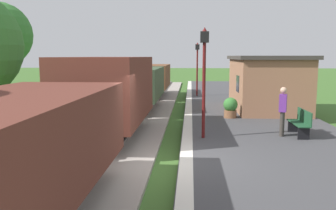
{
  "coord_description": "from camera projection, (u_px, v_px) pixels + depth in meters",
  "views": [
    {
      "loc": [
        0.5,
        -9.07,
        3.01
      ],
      "look_at": [
        -0.35,
        4.05,
        1.17
      ],
      "focal_mm": 37.45,
      "sensor_mm": 36.0,
      "label": 1
    }
  ],
  "objects": [
    {
      "name": "lamp_post_far",
      "position": [
        197.0,
        59.0,
        24.23
      ],
      "size": [
        0.28,
        0.28,
        3.7
      ],
      "color": "#591414",
      "rests_on": "platform_slab"
    },
    {
      "name": "bench_down_platform",
      "position": [
        251.0,
        92.0,
        22.26
      ],
      "size": [
        0.42,
        1.5,
        0.91
      ],
      "color": "#1E4C2D",
      "rests_on": "platform_slab"
    },
    {
      "name": "ground_plane",
      "position": [
        171.0,
        169.0,
        9.41
      ],
      "size": [
        160.0,
        160.0,
        0.0
      ],
      "primitive_type": "plane",
      "color": "#3D6628"
    },
    {
      "name": "rail_near",
      "position": [
        110.0,
        161.0,
        9.49
      ],
      "size": [
        0.07,
        60.0,
        0.14
      ],
      "primitive_type": "cube",
      "color": "slate",
      "rests_on": "track_ballast"
    },
    {
      "name": "station_hut",
      "position": [
        266.0,
        83.0,
        18.05
      ],
      "size": [
        3.5,
        5.8,
        2.78
      ],
      "color": "#9E6B4C",
      "rests_on": "platform_slab"
    },
    {
      "name": "platform_edge_stripe",
      "position": [
        186.0,
        160.0,
        9.35
      ],
      "size": [
        0.36,
        60.0,
        0.01
      ],
      "primitive_type": "cube",
      "color": "silver",
      "rests_on": "platform_slab"
    },
    {
      "name": "platform_slab",
      "position": [
        293.0,
        167.0,
        9.19
      ],
      "size": [
        6.0,
        60.0,
        0.25
      ],
      "primitive_type": "cube",
      "color": "#424244",
      "rests_on": "ground"
    },
    {
      "name": "freight_train",
      "position": [
        125.0,
        91.0,
        15.49
      ],
      "size": [
        2.5,
        26.0,
        2.72
      ],
      "color": "brown",
      "rests_on": "rail_near"
    },
    {
      "name": "track_ballast",
      "position": [
        84.0,
        165.0,
        9.56
      ],
      "size": [
        3.8,
        60.0,
        0.12
      ],
      "primitive_type": "cube",
      "color": "#9E9389",
      "rests_on": "ground"
    },
    {
      "name": "bench_near_hut",
      "position": [
        301.0,
        122.0,
        12.2
      ],
      "size": [
        0.42,
        1.5,
        0.91
      ],
      "color": "#1E4C2D",
      "rests_on": "platform_slab"
    },
    {
      "name": "rail_far",
      "position": [
        58.0,
        160.0,
        9.58
      ],
      "size": [
        0.07,
        60.0,
        0.14
      ],
      "primitive_type": "cube",
      "color": "slate",
      "rests_on": "track_ballast"
    },
    {
      "name": "potted_planter",
      "position": [
        230.0,
        107.0,
        15.77
      ],
      "size": [
        0.64,
        0.64,
        0.92
      ],
      "color": "brown",
      "rests_on": "platform_slab"
    },
    {
      "name": "person_waiting",
      "position": [
        283.0,
        109.0,
        12.1
      ],
      "size": [
        0.35,
        0.44,
        1.71
      ],
      "rotation": [
        0.0,
        0.0,
        2.83
      ],
      "color": "#38332D",
      "rests_on": "platform_slab"
    },
    {
      "name": "lamp_post_near",
      "position": [
        204.0,
        62.0,
        11.6
      ],
      "size": [
        0.28,
        0.28,
        3.7
      ],
      "color": "#591414",
      "rests_on": "platform_slab"
    }
  ]
}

